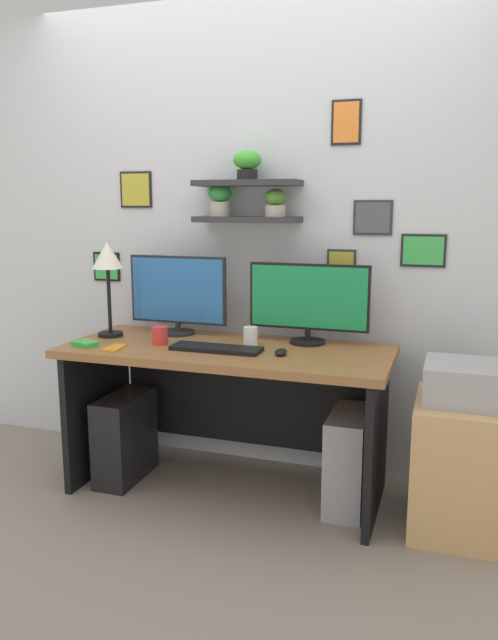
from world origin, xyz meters
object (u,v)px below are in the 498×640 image
at_px(monitor_right, 309,301).
at_px(desk, 231,385).
at_px(computer_tower_left, 125,437).
at_px(computer_tower_right, 349,460).
at_px(keyboard, 216,348).
at_px(printer, 470,383).
at_px(cell_phone, 115,348).
at_px(scissors_tray, 85,344).
at_px(computer_mouse, 281,352).
at_px(desk_lamp, 108,263).
at_px(monitor_left, 178,294).
at_px(drawer_cabinet, 464,465).
at_px(pen_cup, 250,337).
at_px(coffee_mug, 160,335).

bearing_deg(monitor_right, desk, -155.54).
distance_m(computer_tower_left, computer_tower_right, 1.18).
distance_m(keyboard, printer, 1.16).
bearing_deg(cell_phone, scissors_tray, 170.88).
height_order(computer_mouse, printer, computer_mouse).
distance_m(monitor_right, desk_lamp, 1.06).
distance_m(monitor_left, printer, 1.54).
relative_size(desk, drawer_cabinet, 2.71).
bearing_deg(pen_cup, printer, -3.30).
bearing_deg(scissors_tray, drawer_cabinet, 5.82).
height_order(monitor_right, pen_cup, monitor_right).
bearing_deg(computer_mouse, cell_phone, -170.33).
xyz_separation_m(monitor_right, printer, (0.77, -0.23, -0.29)).
xyz_separation_m(pen_cup, scissors_tray, (-0.78, -0.24, -0.04)).
relative_size(desk, coffee_mug, 17.86).
distance_m(monitor_left, cell_phone, 0.50).
height_order(coffee_mug, computer_tower_left, coffee_mug).
height_order(monitor_right, keyboard, monitor_right).
bearing_deg(coffee_mug, computer_mouse, -2.73).
height_order(scissors_tray, computer_tower_left, scissors_tray).
bearing_deg(computer_tower_right, desk, 177.40).
bearing_deg(pen_cup, coffee_mug, -169.15).
relative_size(monitor_left, coffee_mug, 6.06).
relative_size(drawer_cabinet, computer_tower_right, 1.27).
bearing_deg(scissors_tray, computer_tower_left, 54.84).
distance_m(keyboard, computer_mouse, 0.32).
xyz_separation_m(keyboard, cell_phone, (-0.48, -0.13, -0.01)).
bearing_deg(computer_tower_right, drawer_cabinet, -4.63).
xyz_separation_m(pen_cup, drawer_cabinet, (1.02, -0.06, -0.50)).
bearing_deg(cell_phone, computer_mouse, 3.90).
bearing_deg(desk_lamp, computer_mouse, -6.89).
distance_m(pen_cup, drawer_cabinet, 1.14).
bearing_deg(computer_tower_right, monitor_right, 143.15).
relative_size(computer_mouse, cell_phone, 0.64).
bearing_deg(desk, desk_lamp, -179.14).
height_order(pen_cup, computer_tower_right, pen_cup).
bearing_deg(keyboard, coffee_mug, 173.22).
height_order(cell_phone, printer, printer).
height_order(monitor_right, computer_tower_left, monitor_right).
distance_m(computer_mouse, pen_cup, 0.22).
xyz_separation_m(scissors_tray, printer, (1.80, 0.18, -0.08)).
distance_m(monitor_left, computer_tower_left, 0.81).
bearing_deg(coffee_mug, pen_cup, 10.85).
relative_size(monitor_left, keyboard, 1.24).
distance_m(monitor_right, computer_tower_right, 0.80).
height_order(desk_lamp, coffee_mug, desk_lamp).
distance_m(desk_lamp, scissors_tray, 0.45).
xyz_separation_m(keyboard, desk_lamp, (-0.65, 0.12, 0.38)).
relative_size(drawer_cabinet, computer_tower_left, 1.30).
height_order(desk_lamp, pen_cup, desk_lamp).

